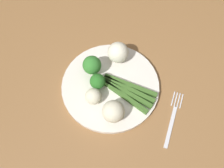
% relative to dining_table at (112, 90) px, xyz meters
% --- Properties ---
extents(ground_plane, '(6.00, 6.00, 0.02)m').
position_rel_dining_table_xyz_m(ground_plane, '(0.00, 0.00, -0.66)').
color(ground_plane, gray).
extents(dining_table, '(1.43, 0.86, 0.76)m').
position_rel_dining_table_xyz_m(dining_table, '(0.00, 0.00, 0.00)').
color(dining_table, olive).
rests_on(dining_table, ground_plane).
extents(plate, '(0.28, 0.28, 0.01)m').
position_rel_dining_table_xyz_m(plate, '(0.00, -0.04, 0.11)').
color(plate, silver).
rests_on(plate, dining_table).
extents(asparagus_bundle, '(0.16, 0.11, 0.01)m').
position_rel_dining_table_xyz_m(asparagus_bundle, '(0.05, -0.05, 0.13)').
color(asparagus_bundle, '#3D6626').
rests_on(asparagus_bundle, plate).
extents(broccoli_front, '(0.05, 0.05, 0.06)m').
position_rel_dining_table_xyz_m(broccoli_front, '(-0.06, -0.01, 0.16)').
color(broccoli_front, '#609E3D').
rests_on(broccoli_front, plate).
extents(broccoli_right, '(0.04, 0.04, 0.05)m').
position_rel_dining_table_xyz_m(broccoli_right, '(-0.03, -0.05, 0.15)').
color(broccoli_right, '#568E33').
rests_on(broccoli_right, plate).
extents(cauliflower_edge, '(0.05, 0.05, 0.05)m').
position_rel_dining_table_xyz_m(cauliflower_edge, '(-0.04, -0.09, 0.14)').
color(cauliflower_edge, beige).
rests_on(cauliflower_edge, plate).
extents(cauliflower_near_center, '(0.06, 0.06, 0.06)m').
position_rel_dining_table_xyz_m(cauliflower_near_center, '(0.01, 0.05, 0.15)').
color(cauliflower_near_center, silver).
rests_on(cauliflower_near_center, plate).
extents(cauliflower_back_right, '(0.06, 0.06, 0.06)m').
position_rel_dining_table_xyz_m(cauliflower_back_right, '(0.02, -0.13, 0.15)').
color(cauliflower_back_right, beige).
rests_on(cauliflower_back_right, plate).
extents(fork, '(0.05, 0.17, 0.00)m').
position_rel_dining_table_xyz_m(fork, '(0.18, -0.11, 0.11)').
color(fork, silver).
rests_on(fork, dining_table).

